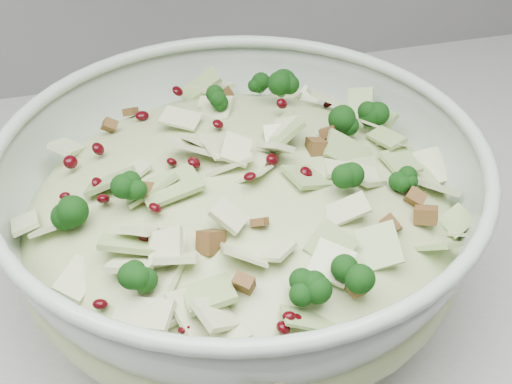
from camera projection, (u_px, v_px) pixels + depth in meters
mixing_bowl at (241, 222)px, 0.55m from camera, size 0.43×0.43×0.15m
salad at (241, 198)px, 0.53m from camera, size 0.39×0.39×0.15m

